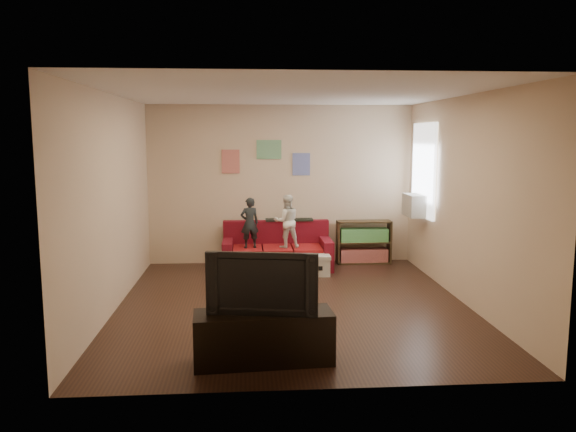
{
  "coord_description": "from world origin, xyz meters",
  "views": [
    {
      "loc": [
        -0.58,
        -7.07,
        2.17
      ],
      "look_at": [
        0.0,
        0.8,
        1.05
      ],
      "focal_mm": 35.0,
      "sensor_mm": 36.0,
      "label": 1
    }
  ],
  "objects": [
    {
      "name": "artwork_right",
      "position": [
        0.35,
        2.48,
        1.7
      ],
      "size": [
        0.3,
        0.01,
        0.38
      ],
      "primitive_type": "cube",
      "color": "#727FCC",
      "rests_on": "room_shell"
    },
    {
      "name": "artwork_center",
      "position": [
        -0.2,
        2.48,
        1.95
      ],
      "size": [
        0.42,
        0.01,
        0.32
      ],
      "primitive_type": "cube",
      "color": "#72B27F",
      "rests_on": "room_shell"
    },
    {
      "name": "window",
      "position": [
        2.22,
        1.65,
        1.64
      ],
      "size": [
        0.04,
        1.08,
        1.48
      ],
      "primitive_type": "cube",
      "color": "white",
      "rests_on": "room_shell"
    },
    {
      "name": "television",
      "position": [
        -0.43,
        -1.87,
        0.8
      ],
      "size": [
        1.07,
        0.32,
        0.61
      ],
      "primitive_type": "imported",
      "rotation": [
        0.0,
        0.0,
        -0.17
      ],
      "color": "black",
      "rests_on": "tv_stand"
    },
    {
      "name": "sofa",
      "position": [
        -0.09,
        2.06,
        0.26
      ],
      "size": [
        1.79,
        0.82,
        0.79
      ],
      "color": "maroon",
      "rests_on": "ground"
    },
    {
      "name": "remote",
      "position": [
        -0.62,
        0.67,
        0.47
      ],
      "size": [
        0.2,
        0.11,
        0.02
      ],
      "primitive_type": "cube",
      "rotation": [
        0.0,
        0.0,
        0.36
      ],
      "color": "black",
      "rests_on": "coffee_table"
    },
    {
      "name": "tissue",
      "position": [
        0.21,
        1.05,
        0.05
      ],
      "size": [
        0.11,
        0.11,
        0.1
      ],
      "primitive_type": "sphere",
      "rotation": [
        0.0,
        0.0,
        -0.13
      ],
      "color": "white",
      "rests_on": "ground"
    },
    {
      "name": "game_controller",
      "position": [
        -0.17,
        0.84,
        0.48
      ],
      "size": [
        0.14,
        0.09,
        0.03
      ],
      "primitive_type": "cube",
      "rotation": [
        0.0,
        0.0,
        0.43
      ],
      "color": "white",
      "rests_on": "coffee_table"
    },
    {
      "name": "bookshelf",
      "position": [
        1.42,
        2.3,
        0.33
      ],
      "size": [
        0.93,
        0.28,
        0.74
      ],
      "color": "#3E2F1A",
      "rests_on": "ground"
    },
    {
      "name": "child_b",
      "position": [
        0.06,
        1.9,
        0.81
      ],
      "size": [
        0.47,
        0.39,
        0.86
      ],
      "primitive_type": "imported",
      "rotation": [
        0.0,
        0.0,
        3.31
      ],
      "color": "white",
      "rests_on": "sofa"
    },
    {
      "name": "file_box",
      "position": [
        0.48,
        1.53,
        0.16
      ],
      "size": [
        0.47,
        0.36,
        0.32
      ],
      "color": "silver",
      "rests_on": "ground"
    },
    {
      "name": "artwork_left",
      "position": [
        -0.85,
        2.48,
        1.75
      ],
      "size": [
        0.3,
        0.01,
        0.4
      ],
      "primitive_type": "cube",
      "color": "#D87266",
      "rests_on": "room_shell"
    },
    {
      "name": "coffee_table",
      "position": [
        -0.37,
        0.79,
        0.4
      ],
      "size": [
        1.03,
        0.56,
        0.46
      ],
      "color": "brown",
      "rests_on": "ground"
    },
    {
      "name": "ac_unit",
      "position": [
        2.1,
        1.65,
        1.08
      ],
      "size": [
        0.28,
        0.55,
        0.35
      ],
      "primitive_type": "cube",
      "color": "#B7B2A3",
      "rests_on": "window"
    },
    {
      "name": "child_a",
      "position": [
        -0.54,
        1.9,
        0.79
      ],
      "size": [
        0.34,
        0.26,
        0.82
      ],
      "primitive_type": "imported",
      "rotation": [
        0.0,
        0.0,
        3.36
      ],
      "color": "black",
      "rests_on": "sofa"
    },
    {
      "name": "room_shell",
      "position": [
        0.0,
        0.0,
        1.35
      ],
      "size": [
        4.52,
        5.02,
        2.72
      ],
      "color": "#362016",
      "rests_on": "ground"
    },
    {
      "name": "tv_stand",
      "position": [
        -0.43,
        -1.87,
        0.25
      ],
      "size": [
        1.36,
        0.53,
        0.5
      ],
      "primitive_type": "cube",
      "rotation": [
        0.0,
        0.0,
        0.07
      ],
      "color": "black",
      "rests_on": "ground"
    }
  ]
}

